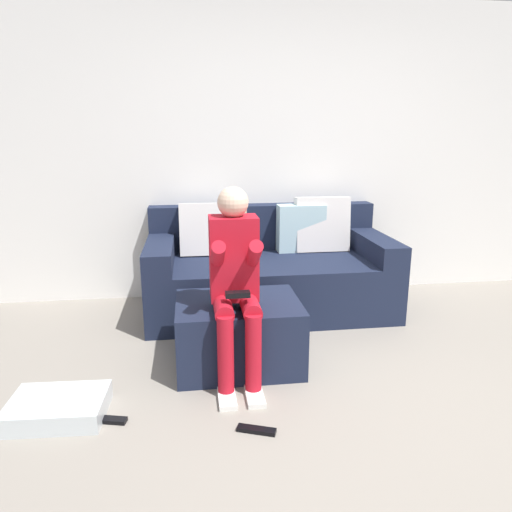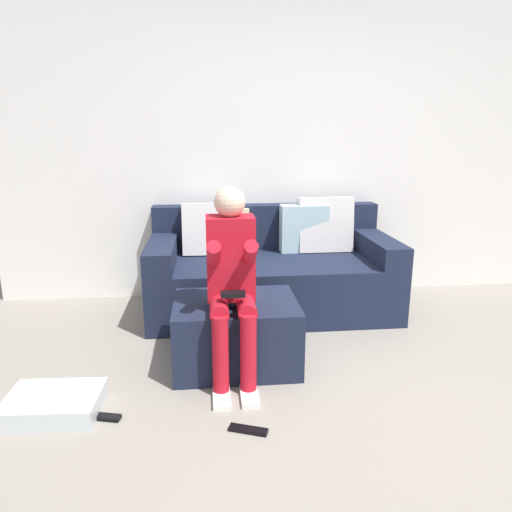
{
  "view_description": "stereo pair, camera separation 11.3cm",
  "coord_description": "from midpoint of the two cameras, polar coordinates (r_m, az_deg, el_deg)",
  "views": [
    {
      "loc": [
        -0.9,
        -2.03,
        1.47
      ],
      "look_at": [
        -0.44,
        1.28,
        0.61
      ],
      "focal_mm": 33.42,
      "sensor_mm": 36.0,
      "label": 1
    },
    {
      "loc": [
        -0.79,
        -2.05,
        1.47
      ],
      "look_at": [
        -0.44,
        1.28,
        0.61
      ],
      "focal_mm": 33.42,
      "sensor_mm": 36.0,
      "label": 2
    }
  ],
  "objects": [
    {
      "name": "ground_plane",
      "position": [
        2.65,
        14.56,
        -19.68
      ],
      "size": [
        6.88,
        6.88,
        0.0
      ],
      "primitive_type": "plane",
      "color": "gray"
    },
    {
      "name": "wall_back",
      "position": [
        4.42,
        5.17,
        12.23
      ],
      "size": [
        5.29,
        0.1,
        2.6
      ],
      "primitive_type": "cube",
      "color": "white",
      "rests_on": "ground_plane"
    },
    {
      "name": "couch_sectional",
      "position": [
        4.06,
        2.57,
        -1.75
      ],
      "size": [
        2.01,
        0.99,
        0.94
      ],
      "color": "#192138",
      "rests_on": "ground_plane"
    },
    {
      "name": "ottoman",
      "position": [
        3.13,
        -1.37,
        -9.18
      ],
      "size": [
        0.79,
        0.61,
        0.43
      ],
      "primitive_type": "cube",
      "color": "#192138",
      "rests_on": "ground_plane"
    },
    {
      "name": "person_seated",
      "position": [
        2.82,
        -1.82,
        -2.14
      ],
      "size": [
        0.29,
        0.58,
        1.17
      ],
      "color": "red",
      "rests_on": "ground_plane"
    },
    {
      "name": "storage_bin",
      "position": [
        2.88,
        -21.97,
        -16.11
      ],
      "size": [
        0.51,
        0.39,
        0.11
      ],
      "primitive_type": "cube",
      "rotation": [
        0.0,
        0.0,
        -0.05
      ],
      "color": "silver",
      "rests_on": "ground_plane"
    },
    {
      "name": "remote_near_ottoman",
      "position": [
        2.57,
        0.41,
        -20.1
      ],
      "size": [
        0.2,
        0.12,
        0.02
      ],
      "primitive_type": "cube",
      "rotation": [
        0.0,
        0.0,
        -0.37
      ],
      "color": "black",
      "rests_on": "ground_plane"
    },
    {
      "name": "remote_by_storage_bin",
      "position": [
        2.77,
        -16.58,
        -18.0
      ],
      "size": [
        0.19,
        0.1,
        0.02
      ],
      "primitive_type": "cube",
      "rotation": [
        0.0,
        0.0,
        -0.25
      ],
      "color": "black",
      "rests_on": "ground_plane"
    }
  ]
}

